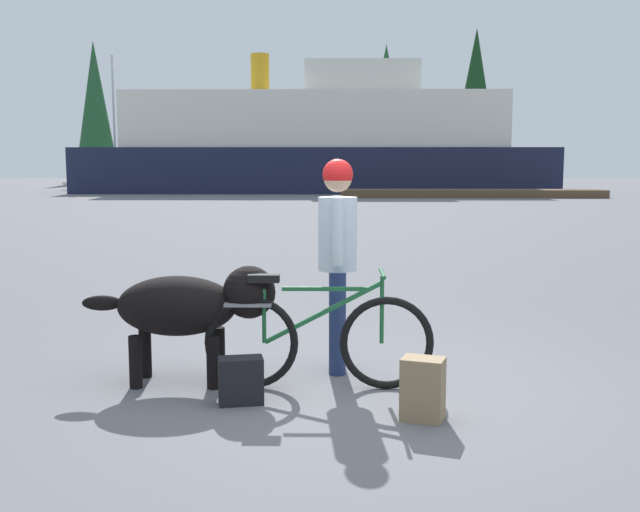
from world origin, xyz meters
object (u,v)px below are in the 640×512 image
handbag_pannier (241,381)px  sailboat_moored (116,182)px  bicycle (317,339)px  backpack (423,389)px  ferry_boat (317,145)px  dog (191,305)px  person_cyclist (338,244)px

handbag_pannier → sailboat_moored: 44.87m
bicycle → backpack: (0.73, -0.69, -0.18)m
ferry_boat → sailboat_moored: 13.58m
dog → ferry_boat: (0.23, 39.64, 2.21)m
bicycle → backpack: size_ratio=4.11×
person_cyclist → handbag_pannier: (-0.70, -0.87, -0.90)m
person_cyclist → ferry_boat: ferry_boat is taller
person_cyclist → dog: person_cyclist is taller
person_cyclist → dog: 1.29m
bicycle → handbag_pannier: size_ratio=5.18×
handbag_pannier → dog: bearing=131.2°
handbag_pannier → bicycle: bearing=33.8°
dog → handbag_pannier: bearing=-48.8°
person_cyclist → backpack: size_ratio=4.12×
person_cyclist → ferry_boat: 39.33m
handbag_pannier → sailboat_moored: size_ratio=0.04×
dog → ferry_boat: size_ratio=0.06×
sailboat_moored → dog: bearing=-73.1°
person_cyclist → ferry_boat: bearing=91.3°
bicycle → sailboat_moored: 44.68m
bicycle → person_cyclist: person_cyclist is taller
bicycle → ferry_boat: 39.86m
bicycle → sailboat_moored: bearing=108.1°
dog → backpack: dog is taller
ferry_boat → sailboat_moored: bearing=168.4°
backpack → sailboat_moored: sailboat_moored is taller
bicycle → ferry_boat: bearing=91.1°
backpack → ferry_boat: bearing=92.1°
person_cyclist → sailboat_moored: (-14.02, 41.98, -0.57)m
bicycle → ferry_boat: ferry_boat is taller
dog → handbag_pannier: (0.45, -0.51, -0.45)m
person_cyclist → sailboat_moored: 44.26m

